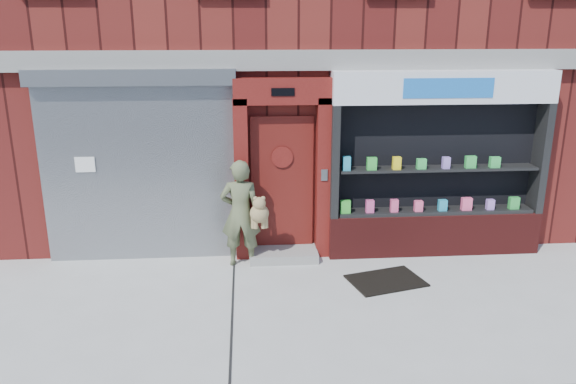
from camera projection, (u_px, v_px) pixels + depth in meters
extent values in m
plane|color=#9E9E99|center=(347.00, 307.00, 7.58)|extent=(80.00, 80.00, 0.00)
cube|color=#4B1311|center=(304.00, 8.00, 12.17)|extent=(12.00, 8.00, 8.00)
cube|color=gray|center=(331.00, 60.00, 8.51)|extent=(12.00, 0.16, 0.30)
cube|color=gray|center=(139.00, 175.00, 8.81)|extent=(3.00, 0.10, 2.80)
cube|color=slate|center=(131.00, 77.00, 8.32)|extent=(3.10, 0.30, 0.24)
cube|color=white|center=(85.00, 165.00, 8.64)|extent=(0.30, 0.01, 0.24)
cube|color=#54110E|center=(242.00, 180.00, 8.88)|extent=(0.22, 0.28, 2.60)
cube|color=#54110E|center=(323.00, 179.00, 8.98)|extent=(0.22, 0.28, 2.60)
cube|color=#54110E|center=(282.00, 91.00, 8.53)|extent=(1.50, 0.28, 0.40)
cube|color=black|center=(283.00, 92.00, 8.39)|extent=(0.35, 0.01, 0.12)
cube|color=#53130F|center=(282.00, 184.00, 9.07)|extent=(1.00, 0.06, 2.20)
cylinder|color=black|center=(282.00, 157.00, 8.90)|extent=(0.28, 0.02, 0.28)
cylinder|color=#54110E|center=(282.00, 157.00, 8.89)|extent=(0.34, 0.02, 0.34)
cube|color=gray|center=(283.00, 255.00, 9.13)|extent=(1.10, 0.55, 0.15)
cube|color=slate|center=(324.00, 175.00, 8.81)|extent=(0.10, 0.02, 0.18)
cube|color=#501412|center=(433.00, 232.00, 9.33)|extent=(3.50, 0.40, 0.70)
cube|color=black|center=(334.00, 161.00, 8.85)|extent=(0.12, 0.40, 1.80)
cube|color=black|center=(540.00, 157.00, 9.10)|extent=(0.12, 0.40, 1.80)
cube|color=black|center=(435.00, 157.00, 9.15)|extent=(3.30, 0.03, 1.80)
cube|color=black|center=(434.00, 211.00, 9.22)|extent=(3.20, 0.36, 0.06)
cube|color=black|center=(438.00, 168.00, 9.01)|extent=(3.20, 0.36, 0.04)
cube|color=white|center=(444.00, 87.00, 8.64)|extent=(3.50, 0.40, 0.50)
cube|color=#175CB2|center=(449.00, 88.00, 8.45)|extent=(1.40, 0.01, 0.30)
cube|color=green|center=(345.00, 207.00, 9.00)|extent=(0.16, 0.09, 0.21)
cube|color=#DB498A|center=(370.00, 206.00, 9.03)|extent=(0.13, 0.09, 0.20)
cube|color=#E04A7E|center=(394.00, 206.00, 9.06)|extent=(0.12, 0.09, 0.20)
cube|color=#F95383|center=(418.00, 206.00, 9.09)|extent=(0.13, 0.09, 0.17)
cube|color=#2597B9|center=(442.00, 205.00, 9.12)|extent=(0.14, 0.09, 0.18)
cube|color=#F85285|center=(466.00, 204.00, 9.14)|extent=(0.16, 0.09, 0.21)
cube|color=#AD7ADC|center=(490.00, 204.00, 9.18)|extent=(0.12, 0.09, 0.17)
cube|color=green|center=(514.00, 203.00, 9.20)|extent=(0.16, 0.09, 0.20)
cube|color=#259ABD|center=(347.00, 163.00, 8.79)|extent=(0.12, 0.09, 0.22)
cube|color=green|center=(372.00, 164.00, 8.82)|extent=(0.15, 0.09, 0.20)
cube|color=yellow|center=(397.00, 163.00, 8.85)|extent=(0.13, 0.09, 0.20)
cube|color=green|center=(421.00, 164.00, 8.89)|extent=(0.14, 0.09, 0.16)
cube|color=#9A78D8|center=(446.00, 163.00, 8.91)|extent=(0.11, 0.09, 0.18)
cube|color=green|center=(470.00, 162.00, 8.94)|extent=(0.16, 0.09, 0.19)
cube|color=green|center=(495.00, 162.00, 8.97)|extent=(0.16, 0.09, 0.17)
imported|color=#565E3D|center=(241.00, 213.00, 8.71)|extent=(0.64, 0.44, 1.71)
sphere|color=olive|center=(259.00, 213.00, 8.56)|extent=(0.29, 0.29, 0.29)
sphere|color=olive|center=(259.00, 203.00, 8.46)|extent=(0.20, 0.20, 0.20)
sphere|color=olive|center=(255.00, 199.00, 8.44)|extent=(0.07, 0.07, 0.07)
sphere|color=olive|center=(263.00, 198.00, 8.45)|extent=(0.07, 0.07, 0.07)
cylinder|color=olive|center=(253.00, 223.00, 8.60)|extent=(0.07, 0.07, 0.18)
cylinder|color=olive|center=(266.00, 222.00, 8.61)|extent=(0.07, 0.07, 0.18)
cylinder|color=olive|center=(256.00, 223.00, 8.58)|extent=(0.07, 0.07, 0.18)
cylinder|color=olive|center=(263.00, 223.00, 8.59)|extent=(0.07, 0.07, 0.18)
cube|color=black|center=(386.00, 281.00, 8.34)|extent=(1.21, 0.99, 0.03)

